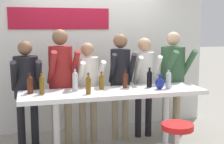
{
  "coord_description": "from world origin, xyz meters",
  "views": [
    {
      "loc": [
        -1.16,
        -4.14,
        1.85
      ],
      "look_at": [
        0.0,
        0.1,
        1.19
      ],
      "focal_mm": 50.0,
      "sensor_mm": 36.0,
      "label": 1
    }
  ],
  "objects_px": {
    "wine_bottle_0": "(102,81)",
    "wine_bottle_5": "(125,80)",
    "person_center_left": "(88,82)",
    "tasting_table": "(114,99)",
    "decorative_vase": "(160,83)",
    "wine_bottle_2": "(42,84)",
    "wine_bottle_6": "(149,78)",
    "person_center_right": "(144,76)",
    "wine_bottle_3": "(30,84)",
    "wine_bottle_7": "(88,84)",
    "person_center": "(120,74)",
    "person_right": "(173,72)",
    "wine_bottle_1": "(75,80)",
    "bar_stool": "(177,141)",
    "person_left": "(61,75)",
    "person_far_left": "(26,83)",
    "wine_bottle_4": "(168,79)"
  },
  "relations": [
    {
      "from": "person_far_left",
      "to": "tasting_table",
      "type": "bearing_deg",
      "value": -27.53
    },
    {
      "from": "wine_bottle_4",
      "to": "wine_bottle_7",
      "type": "xyz_separation_m",
      "value": [
        -1.19,
        -0.06,
        -0.01
      ]
    },
    {
      "from": "wine_bottle_3",
      "to": "wine_bottle_6",
      "type": "xyz_separation_m",
      "value": [
        1.71,
        -0.01,
        0.01
      ]
    },
    {
      "from": "person_center_right",
      "to": "wine_bottle_3",
      "type": "relative_size",
      "value": 5.89
    },
    {
      "from": "wine_bottle_3",
      "to": "decorative_vase",
      "type": "height_order",
      "value": "wine_bottle_3"
    },
    {
      "from": "person_right",
      "to": "decorative_vase",
      "type": "distance_m",
      "value": 0.83
    },
    {
      "from": "person_center_left",
      "to": "decorative_vase",
      "type": "relative_size",
      "value": 7.24
    },
    {
      "from": "tasting_table",
      "to": "bar_stool",
      "type": "distance_m",
      "value": 1.06
    },
    {
      "from": "wine_bottle_4",
      "to": "tasting_table",
      "type": "bearing_deg",
      "value": 175.51
    },
    {
      "from": "tasting_table",
      "to": "decorative_vase",
      "type": "height_order",
      "value": "decorative_vase"
    },
    {
      "from": "person_far_left",
      "to": "wine_bottle_2",
      "type": "relative_size",
      "value": 5.41
    },
    {
      "from": "wine_bottle_4",
      "to": "wine_bottle_1",
      "type": "bearing_deg",
      "value": 171.89
    },
    {
      "from": "wine_bottle_5",
      "to": "wine_bottle_7",
      "type": "xyz_separation_m",
      "value": [
        -0.6,
        -0.27,
        0.01
      ]
    },
    {
      "from": "bar_stool",
      "to": "person_far_left",
      "type": "bearing_deg",
      "value": 142.49
    },
    {
      "from": "person_right",
      "to": "wine_bottle_2",
      "type": "xyz_separation_m",
      "value": [
        -2.17,
        -0.54,
        0.0
      ]
    },
    {
      "from": "person_left",
      "to": "wine_bottle_7",
      "type": "xyz_separation_m",
      "value": [
        0.29,
        -0.65,
        -0.05
      ]
    },
    {
      "from": "person_center_left",
      "to": "wine_bottle_0",
      "type": "height_order",
      "value": "person_center_left"
    },
    {
      "from": "wine_bottle_0",
      "to": "wine_bottle_5",
      "type": "relative_size",
      "value": 0.97
    },
    {
      "from": "person_center_left",
      "to": "wine_bottle_5",
      "type": "xyz_separation_m",
      "value": [
        0.48,
        -0.4,
        0.08
      ]
    },
    {
      "from": "wine_bottle_1",
      "to": "decorative_vase",
      "type": "xyz_separation_m",
      "value": [
        1.19,
        -0.2,
        -0.06
      ]
    },
    {
      "from": "wine_bottle_3",
      "to": "decorative_vase",
      "type": "bearing_deg",
      "value": -5.95
    },
    {
      "from": "person_center_left",
      "to": "wine_bottle_5",
      "type": "height_order",
      "value": "person_center_left"
    },
    {
      "from": "person_center_left",
      "to": "decorative_vase",
      "type": "bearing_deg",
      "value": -40.42
    },
    {
      "from": "person_left",
      "to": "bar_stool",
      "type": "bearing_deg",
      "value": -54.24
    },
    {
      "from": "person_far_left",
      "to": "decorative_vase",
      "type": "height_order",
      "value": "person_far_left"
    },
    {
      "from": "person_center_left",
      "to": "wine_bottle_2",
      "type": "relative_size",
      "value": 5.29
    },
    {
      "from": "wine_bottle_5",
      "to": "wine_bottle_1",
      "type": "bearing_deg",
      "value": -178.54
    },
    {
      "from": "bar_stool",
      "to": "wine_bottle_1",
      "type": "distance_m",
      "value": 1.59
    },
    {
      "from": "person_center_right",
      "to": "decorative_vase",
      "type": "bearing_deg",
      "value": -89.42
    },
    {
      "from": "wine_bottle_1",
      "to": "bar_stool",
      "type": "bearing_deg",
      "value": -39.35
    },
    {
      "from": "bar_stool",
      "to": "wine_bottle_0",
      "type": "bearing_deg",
      "value": 128.57
    },
    {
      "from": "wine_bottle_2",
      "to": "wine_bottle_1",
      "type": "bearing_deg",
      "value": 11.87
    },
    {
      "from": "wine_bottle_5",
      "to": "wine_bottle_7",
      "type": "height_order",
      "value": "wine_bottle_7"
    },
    {
      "from": "person_left",
      "to": "wine_bottle_5",
      "type": "xyz_separation_m",
      "value": [
        0.89,
        -0.38,
        -0.05
      ]
    },
    {
      "from": "wine_bottle_5",
      "to": "decorative_vase",
      "type": "distance_m",
      "value": 0.5
    },
    {
      "from": "bar_stool",
      "to": "wine_bottle_6",
      "type": "distance_m",
      "value": 1.1
    },
    {
      "from": "tasting_table",
      "to": "wine_bottle_5",
      "type": "distance_m",
      "value": 0.36
    },
    {
      "from": "bar_stool",
      "to": "wine_bottle_6",
      "type": "bearing_deg",
      "value": 91.11
    },
    {
      "from": "person_center_left",
      "to": "wine_bottle_3",
      "type": "relative_size",
      "value": 5.67
    },
    {
      "from": "wine_bottle_3",
      "to": "decorative_vase",
      "type": "xyz_separation_m",
      "value": [
        1.8,
        -0.19,
        -0.04
      ]
    },
    {
      "from": "person_center",
      "to": "person_right",
      "type": "xyz_separation_m",
      "value": [
        0.93,
        0.03,
        -0.01
      ]
    },
    {
      "from": "wine_bottle_7",
      "to": "tasting_table",
      "type": "bearing_deg",
      "value": 17.96
    },
    {
      "from": "person_center",
      "to": "wine_bottle_2",
      "type": "bearing_deg",
      "value": -152.14
    },
    {
      "from": "wine_bottle_2",
      "to": "person_right",
      "type": "bearing_deg",
      "value": 13.89
    },
    {
      "from": "person_center",
      "to": "wine_bottle_1",
      "type": "height_order",
      "value": "person_center"
    },
    {
      "from": "decorative_vase",
      "to": "person_center_right",
      "type": "bearing_deg",
      "value": 88.7
    },
    {
      "from": "person_far_left",
      "to": "wine_bottle_2",
      "type": "bearing_deg",
      "value": -71.67
    },
    {
      "from": "wine_bottle_6",
      "to": "person_center_right",
      "type": "bearing_deg",
      "value": 78.14
    },
    {
      "from": "wine_bottle_5",
      "to": "wine_bottle_4",
      "type": "bearing_deg",
      "value": -19.39
    },
    {
      "from": "wine_bottle_0",
      "to": "wine_bottle_3",
      "type": "bearing_deg",
      "value": -178.52
    }
  ]
}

